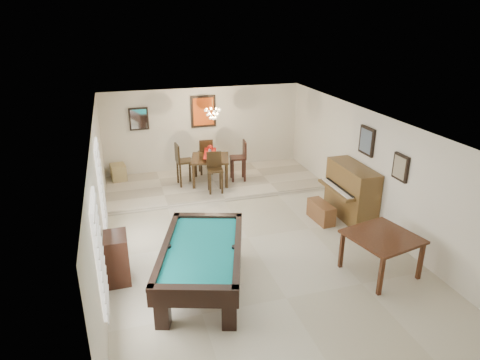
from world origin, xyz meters
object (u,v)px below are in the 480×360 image
pool_table (202,268)px  dining_chair_east (238,161)px  square_table (380,254)px  piano_bench (321,212)px  dining_table (210,168)px  flower_vase (210,149)px  dining_chair_south (215,173)px  apothecary_chest (117,258)px  dining_chair_west (185,164)px  corner_bench (118,172)px  upright_piano (346,193)px  dining_chair_north (205,156)px  chandelier (213,110)px

pool_table → dining_chair_east: (2.03, 4.71, 0.28)m
square_table → piano_bench: 2.32m
dining_table → flower_vase: bearing=0.0°
dining_chair_east → piano_bench: bearing=30.7°
piano_bench → dining_chair_south: (-2.07, 2.16, 0.43)m
apothecary_chest → dining_chair_west: size_ratio=0.78×
pool_table → square_table: bearing=9.8°
dining_chair_east → corner_bench: 3.48m
upright_piano → dining_chair_west: bearing=138.9°
dining_chair_west → corner_bench: bearing=58.9°
flower_vase → dining_chair_north: (0.03, 0.78, -0.44)m
corner_bench → square_table: bearing=-53.2°
dining_chair_north → dining_chair_east: 1.13m
flower_vase → dining_chair_east: (0.80, -0.04, -0.40)m
piano_bench → dining_chair_east: dining_chair_east is taller
upright_piano → flower_vase: upright_piano is taller
upright_piano → piano_bench: upright_piano is taller
pool_table → dining_chair_south: bearing=91.1°
pool_table → dining_chair_west: bearing=101.5°
pool_table → chandelier: chandelier is taller
pool_table → flower_vase: flower_vase is taller
upright_piano → dining_chair_west: dining_chair_west is taller
dining_table → chandelier: 1.65m
piano_bench → dining_table: size_ratio=0.79×
dining_chair_north → corner_bench: dining_chair_north is taller
pool_table → dining_chair_north: dining_chair_north is taller
flower_vase → chandelier: size_ratio=0.41×
pool_table → dining_chair_east: 5.14m
pool_table → piano_bench: 3.76m
pool_table → flower_vase: bearing=93.1°
square_table → piano_bench: bearing=91.6°
pool_table → dining_table: bearing=93.1°
square_table → apothecary_chest: bearing=166.2°
dining_table → pool_table: bearing=-104.6°
flower_vase → dining_chair_west: dining_chair_west is taller
dining_chair_south → corner_bench: 3.02m
corner_bench → chandelier: bearing=-20.2°
dining_table → dining_chair_north: bearing=88.0°
pool_table → dining_chair_north: size_ratio=2.34×
flower_vase → dining_chair_east: 0.90m
dining_chair_south → corner_bench: dining_chair_south is taller
corner_bench → chandelier: size_ratio=0.83×
dining_chair_north → corner_bench: size_ratio=2.16×
dining_chair_west → chandelier: chandelier is taller
upright_piano → piano_bench: bearing=179.5°
upright_piano → dining_chair_east: (-1.84, 2.86, 0.04)m
square_table → chandelier: bearing=111.0°
square_table → dining_chair_west: dining_chair_west is taller
upright_piano → apothecary_chest: size_ratio=1.70×
dining_chair_north → dining_chair_east: size_ratio=0.93×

